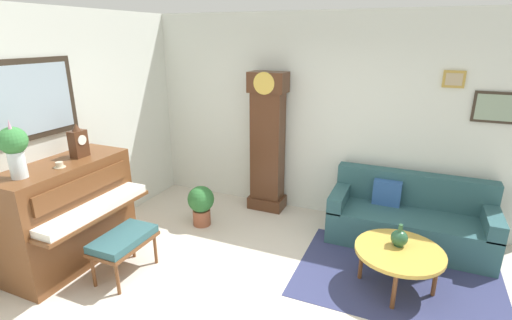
# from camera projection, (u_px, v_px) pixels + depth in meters

# --- Properties ---
(ground_plane) EXTENTS (6.40, 6.00, 0.10)m
(ground_plane) POSITION_uv_depth(u_px,v_px,m) (253.00, 314.00, 3.61)
(ground_plane) COLOR beige
(wall_left) EXTENTS (0.13, 4.90, 2.80)m
(wall_left) POSITION_uv_depth(u_px,v_px,m) (36.00, 139.00, 4.13)
(wall_left) COLOR silver
(wall_left) RESTS_ON ground_plane
(wall_back) EXTENTS (5.30, 0.13, 2.80)m
(wall_back) POSITION_uv_depth(u_px,v_px,m) (323.00, 117.00, 5.24)
(wall_back) COLOR silver
(wall_back) RESTS_ON ground_plane
(area_rug) EXTENTS (2.10, 1.50, 0.01)m
(area_rug) POSITION_uv_depth(u_px,v_px,m) (397.00, 279.00, 4.05)
(area_rug) COLOR navy
(area_rug) RESTS_ON ground_plane
(piano) EXTENTS (0.87, 1.44, 1.19)m
(piano) POSITION_uv_depth(u_px,v_px,m) (69.00, 213.00, 4.21)
(piano) COLOR brown
(piano) RESTS_ON ground_plane
(piano_bench) EXTENTS (0.42, 0.70, 0.48)m
(piano_bench) POSITION_uv_depth(u_px,v_px,m) (124.00, 241.00, 4.01)
(piano_bench) COLOR brown
(piano_bench) RESTS_ON ground_plane
(grandfather_clock) EXTENTS (0.52, 0.34, 2.03)m
(grandfather_clock) POSITION_uv_depth(u_px,v_px,m) (268.00, 146.00, 5.44)
(grandfather_clock) COLOR #4C2B19
(grandfather_clock) RESTS_ON ground_plane
(couch) EXTENTS (1.90, 0.80, 0.84)m
(couch) POSITION_uv_depth(u_px,v_px,m) (409.00, 219.00, 4.71)
(couch) COLOR #2D565B
(couch) RESTS_ON ground_plane
(coffee_table) EXTENTS (0.88, 0.88, 0.44)m
(coffee_table) POSITION_uv_depth(u_px,v_px,m) (399.00, 252.00, 3.81)
(coffee_table) COLOR gold
(coffee_table) RESTS_ON ground_plane
(mantel_clock) EXTENTS (0.13, 0.18, 0.38)m
(mantel_clock) POSITION_uv_depth(u_px,v_px,m) (78.00, 142.00, 4.20)
(mantel_clock) COLOR #4C2B19
(mantel_clock) RESTS_ON piano
(flower_vase) EXTENTS (0.26, 0.26, 0.58)m
(flower_vase) POSITION_uv_depth(u_px,v_px,m) (14.00, 146.00, 3.53)
(flower_vase) COLOR silver
(flower_vase) RESTS_ON piano
(teacup) EXTENTS (0.12, 0.12, 0.06)m
(teacup) POSITION_uv_depth(u_px,v_px,m) (59.00, 165.00, 3.90)
(teacup) COLOR beige
(teacup) RESTS_ON piano
(green_jug) EXTENTS (0.17, 0.17, 0.24)m
(green_jug) POSITION_uv_depth(u_px,v_px,m) (399.00, 238.00, 3.85)
(green_jug) COLOR #234C33
(green_jug) RESTS_ON coffee_table
(potted_plant) EXTENTS (0.36, 0.36, 0.56)m
(potted_plant) POSITION_uv_depth(u_px,v_px,m) (201.00, 203.00, 5.12)
(potted_plant) COLOR #935138
(potted_plant) RESTS_ON ground_plane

